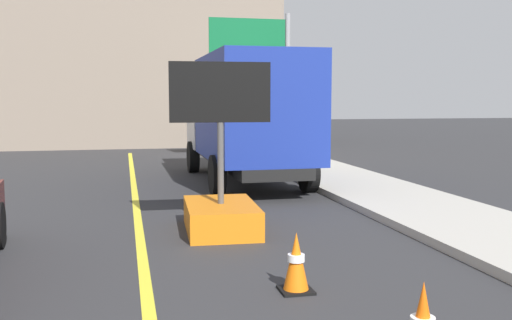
# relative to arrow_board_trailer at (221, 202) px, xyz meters

# --- Properties ---
(arrow_board_trailer) EXTENTS (1.60, 1.85, 2.70)m
(arrow_board_trailer) POSITION_rel_arrow_board_trailer_xyz_m (0.00, 0.00, 0.00)
(arrow_board_trailer) COLOR orange
(arrow_board_trailer) RESTS_ON ground
(box_truck) EXTENTS (2.44, 6.68, 3.16)m
(box_truck) POSITION_rel_arrow_board_trailer_xyz_m (1.53, 5.33, 1.26)
(box_truck) COLOR black
(box_truck) RESTS_ON ground
(highway_guide_sign) EXTENTS (2.79, 0.18, 5.00)m
(highway_guide_sign) POSITION_rel_arrow_board_trailer_xyz_m (3.21, 10.19, 2.94)
(highway_guide_sign) COLOR gray
(highway_guide_sign) RESTS_ON ground
(far_building_block) EXTENTS (17.71, 6.28, 10.64)m
(far_building_block) POSITION_rel_arrow_board_trailer_xyz_m (-3.32, 19.42, 4.84)
(far_building_block) COLOR gray
(far_building_block) RESTS_ON ground
(traffic_cone_mid_lane) EXTENTS (0.36, 0.36, 0.67)m
(traffic_cone_mid_lane) POSITION_rel_arrow_board_trailer_xyz_m (0.32, -3.12, -0.15)
(traffic_cone_mid_lane) COLOR black
(traffic_cone_mid_lane) RESTS_ON ground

